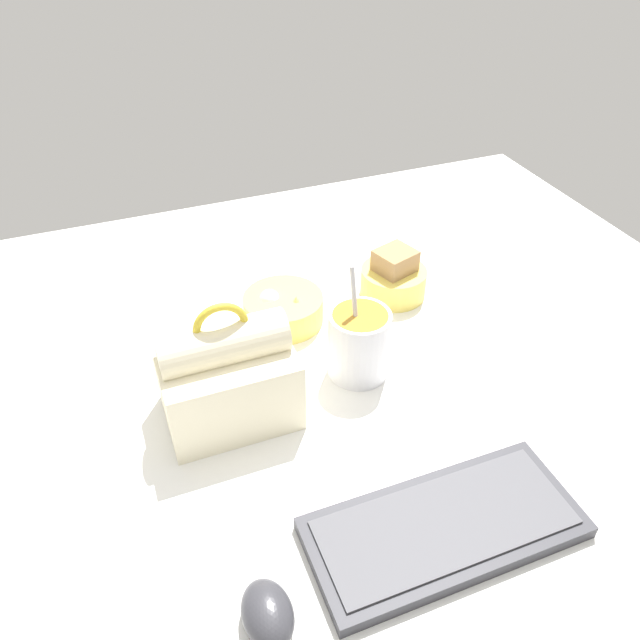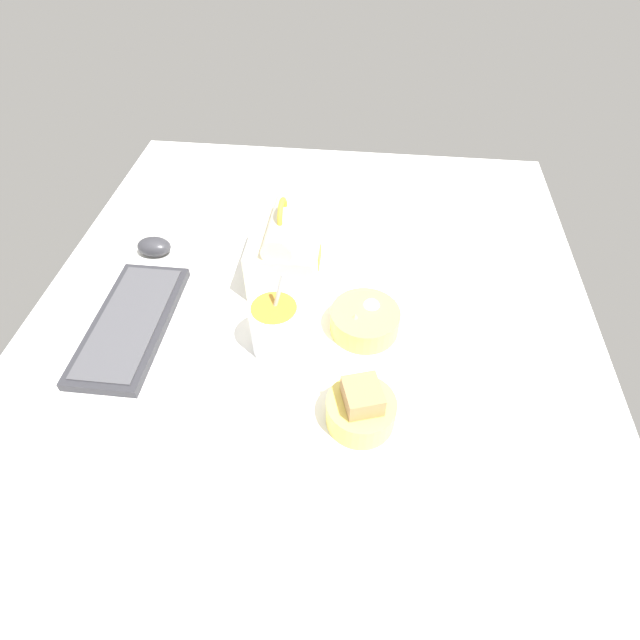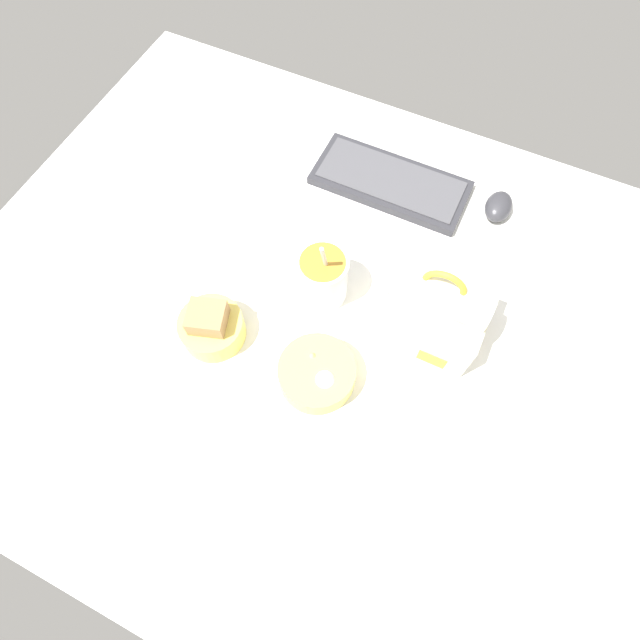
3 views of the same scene
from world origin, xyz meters
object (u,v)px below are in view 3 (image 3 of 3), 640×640
lunch_bag (433,310)px  computer_mouse (499,206)px  bento_bowl_sandwich (211,327)px  soup_cup (323,277)px  bento_bowl_snacks (317,373)px  keyboard (390,182)px

lunch_bag → computer_mouse: lunch_bag is taller
bento_bowl_sandwich → computer_mouse: bearing=51.6°
soup_cup → bento_bowl_snacks: bearing=-68.0°
bento_bowl_snacks → computer_mouse: bearing=69.5°
keyboard → soup_cup: soup_cup is taller
keyboard → bento_bowl_sandwich: (-15.66, -44.47, 2.20)cm
lunch_bag → bento_bowl_snacks: (-13.40, -16.97, -4.34)cm
soup_cup → computer_mouse: (23.76, 31.25, -3.54)cm
lunch_bag → computer_mouse: (4.06, 29.83, -4.91)cm
computer_mouse → bento_bowl_snacks: bearing=-110.5°
bento_bowl_sandwich → computer_mouse: (37.45, 47.18, -1.27)cm
bento_bowl_snacks → computer_mouse: (17.46, 46.80, -0.57)cm
bento_bowl_sandwich → soup_cup: bearing=49.3°
lunch_bag → bento_bowl_sandwich: 37.81cm
keyboard → computer_mouse: (21.79, 2.71, 0.93)cm
keyboard → soup_cup: bearing=-93.9°
soup_cup → bento_bowl_sandwich: soup_cup is taller
lunch_bag → soup_cup: lunch_bag is taller
soup_cup → computer_mouse: bearing=52.8°
keyboard → bento_bowl_sandwich: size_ratio=2.80×
keyboard → bento_bowl_sandwich: bearing=-109.4°
keyboard → computer_mouse: computer_mouse is taller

